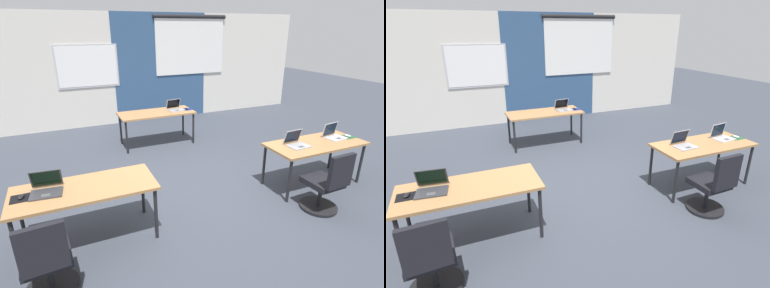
# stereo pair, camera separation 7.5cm
# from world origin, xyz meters

# --- Properties ---
(ground_plane) EXTENTS (24.00, 24.00, 0.00)m
(ground_plane) POSITION_xyz_m (0.00, 0.00, 0.00)
(ground_plane) COLOR #383D47
(back_wall_assembly) EXTENTS (10.00, 0.27, 2.80)m
(back_wall_assembly) POSITION_xyz_m (0.02, 4.20, 1.41)
(back_wall_assembly) COLOR silver
(back_wall_assembly) RESTS_ON ground
(desk_near_left) EXTENTS (1.60, 0.70, 0.72)m
(desk_near_left) POSITION_xyz_m (-1.75, -0.60, 0.66)
(desk_near_left) COLOR #A37547
(desk_near_left) RESTS_ON ground
(desk_near_right) EXTENTS (1.60, 0.70, 0.72)m
(desk_near_right) POSITION_xyz_m (1.75, -0.60, 0.66)
(desk_near_right) COLOR #A37547
(desk_near_right) RESTS_ON ground
(desk_far_center) EXTENTS (1.60, 0.70, 0.72)m
(desk_far_center) POSITION_xyz_m (0.00, 2.20, 0.66)
(desk_far_center) COLOR #A37547
(desk_far_center) RESTS_ON ground
(laptop_near_right_end) EXTENTS (0.36, 0.30, 0.24)m
(laptop_near_right_end) POSITION_xyz_m (2.19, -0.54, 0.77)
(laptop_near_right_end) COLOR #B7B7BC
(laptop_near_right_end) RESTS_ON desk_near_right
(mousepad_near_right_end) EXTENTS (0.22, 0.19, 0.00)m
(mousepad_near_right_end) POSITION_xyz_m (2.44, -0.60, 0.72)
(mousepad_near_right_end) COLOR #23512D
(mousepad_near_right_end) RESTS_ON desk_near_right
(mouse_near_right_end) EXTENTS (0.09, 0.11, 0.03)m
(mouse_near_right_end) POSITION_xyz_m (2.44, -0.60, 0.74)
(mouse_near_right_end) COLOR silver
(mouse_near_right_end) RESTS_ON mousepad_near_right_end
(laptop_near_right_inner) EXTENTS (0.35, 0.31, 0.23)m
(laptop_near_right_inner) POSITION_xyz_m (1.38, -0.57, 0.77)
(laptop_near_right_inner) COLOR #9E9EA3
(laptop_near_right_inner) RESTS_ON desk_near_right
(chair_near_right_inner) EXTENTS (0.52, 0.55, 0.92)m
(chair_near_right_inner) POSITION_xyz_m (1.31, -1.28, 0.38)
(chair_near_right_inner) COLOR black
(chair_near_right_inner) RESTS_ON ground
(laptop_far_right) EXTENTS (0.36, 0.33, 0.23)m
(laptop_far_right) POSITION_xyz_m (0.44, 2.21, 0.77)
(laptop_far_right) COLOR #9E9EA3
(laptop_far_right) RESTS_ON desk_far_center
(mousepad_far_right) EXTENTS (0.22, 0.19, 0.00)m
(mousepad_far_right) POSITION_xyz_m (0.68, 2.15, 0.72)
(mousepad_far_right) COLOR navy
(mousepad_far_right) RESTS_ON desk_far_center
(mouse_far_right) EXTENTS (0.07, 0.11, 0.03)m
(mouse_far_right) POSITION_xyz_m (0.68, 2.15, 0.74)
(mouse_far_right) COLOR black
(mouse_far_right) RESTS_ON mousepad_far_right
(laptop_near_left_end) EXTENTS (0.36, 0.33, 0.23)m
(laptop_near_left_end) POSITION_xyz_m (-2.14, -0.55, 0.77)
(laptop_near_left_end) COLOR #333338
(laptop_near_left_end) RESTS_ON desk_near_left
(mousepad_near_left_end) EXTENTS (0.22, 0.19, 0.00)m
(mousepad_near_left_end) POSITION_xyz_m (-2.40, -0.58, 0.72)
(mousepad_near_left_end) COLOR black
(mousepad_near_left_end) RESTS_ON desk_near_left
(mouse_near_left_end) EXTENTS (0.08, 0.11, 0.03)m
(mouse_near_left_end) POSITION_xyz_m (-2.40, -0.58, 0.74)
(mouse_near_left_end) COLOR black
(mouse_near_left_end) RESTS_ON mousepad_near_left_end
(chair_near_left_end) EXTENTS (0.52, 0.55, 0.92)m
(chair_near_left_end) POSITION_xyz_m (-2.19, -1.33, 0.38)
(chair_near_left_end) COLOR black
(chair_near_left_end) RESTS_ON ground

